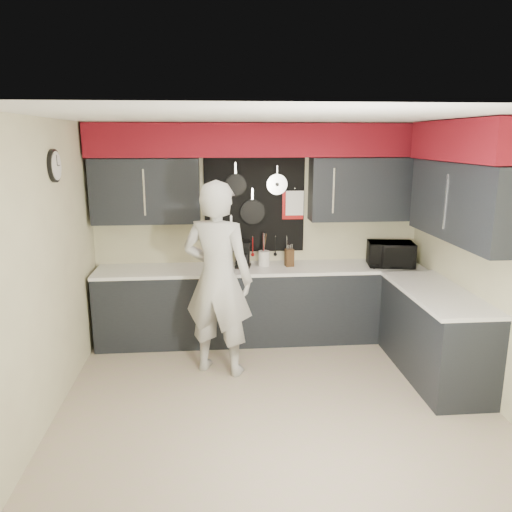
{
  "coord_description": "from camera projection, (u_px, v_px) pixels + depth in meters",
  "views": [
    {
      "loc": [
        -0.55,
        -4.31,
        2.42
      ],
      "look_at": [
        -0.14,
        0.5,
        1.28
      ],
      "focal_mm": 35.0,
      "sensor_mm": 36.0,
      "label": 1
    }
  ],
  "objects": [
    {
      "name": "ground",
      "position": [
        275.0,
        397.0,
        4.78
      ],
      "size": [
        4.0,
        4.0,
        0.0
      ],
      "primitive_type": "plane",
      "color": "tan",
      "rests_on": "ground"
    },
    {
      "name": "back_wall_assembly",
      "position": [
        260.0,
        174.0,
        5.87
      ],
      "size": [
        4.0,
        0.36,
        2.6
      ],
      "color": "beige",
      "rests_on": "ground"
    },
    {
      "name": "right_wall_assembly",
      "position": [
        466.0,
        190.0,
        4.75
      ],
      "size": [
        0.36,
        3.5,
        2.6
      ],
      "color": "beige",
      "rests_on": "ground"
    },
    {
      "name": "left_wall_assembly",
      "position": [
        48.0,
        267.0,
        4.32
      ],
      "size": [
        0.05,
        3.5,
        2.6
      ],
      "color": "beige",
      "rests_on": "ground"
    },
    {
      "name": "base_cabinets",
      "position": [
        305.0,
        311.0,
        5.81
      ],
      "size": [
        3.95,
        2.2,
        0.92
      ],
      "color": "black",
      "rests_on": "ground"
    },
    {
      "name": "microwave",
      "position": [
        391.0,
        254.0,
        5.98
      ],
      "size": [
        0.58,
        0.44,
        0.29
      ],
      "primitive_type": "imported",
      "rotation": [
        0.0,
        0.0,
        -0.15
      ],
      "color": "black",
      "rests_on": "base_cabinets"
    },
    {
      "name": "knife_block",
      "position": [
        289.0,
        258.0,
        5.99
      ],
      "size": [
        0.11,
        0.11,
        0.21
      ],
      "primitive_type": "cube",
      "rotation": [
        0.0,
        0.0,
        0.17
      ],
      "color": "#352110",
      "rests_on": "base_cabinets"
    },
    {
      "name": "utensil_crock",
      "position": [
        264.0,
        258.0,
        6.02
      ],
      "size": [
        0.14,
        0.14,
        0.18
      ],
      "primitive_type": "cylinder",
      "color": "white",
      "rests_on": "base_cabinets"
    },
    {
      "name": "coffee_maker",
      "position": [
        243.0,
        253.0,
        5.96
      ],
      "size": [
        0.21,
        0.24,
        0.31
      ],
      "rotation": [
        0.0,
        0.0,
        -0.19
      ],
      "color": "black",
      "rests_on": "base_cabinets"
    },
    {
      "name": "person",
      "position": [
        218.0,
        279.0,
        5.11
      ],
      "size": [
        0.87,
        0.73,
        2.03
      ],
      "primitive_type": "imported",
      "rotation": [
        0.0,
        0.0,
        2.76
      ],
      "color": "#B5B5B3",
      "rests_on": "ground"
    }
  ]
}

